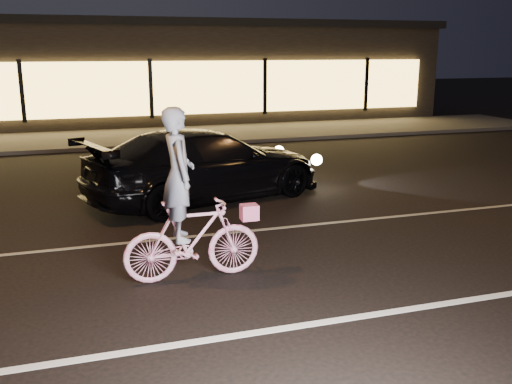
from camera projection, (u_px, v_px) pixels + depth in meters
name	position (u px, v px, depth m)	size (l,w,h in m)	color
ground	(294.00, 273.00, 8.00)	(90.00, 90.00, 0.00)	black
lane_stripe_near	(341.00, 320.00, 6.62)	(60.00, 0.12, 0.01)	silver
lane_stripe_far	(252.00, 231.00, 9.85)	(60.00, 0.10, 0.01)	gray
sidewalk	(160.00, 136.00, 20.01)	(30.00, 4.00, 0.12)	#383533
storefront	(138.00, 70.00, 25.01)	(25.40, 8.42, 4.20)	black
cyclist	(189.00, 220.00, 7.59)	(1.87, 0.64, 2.35)	#E93982
sedan	(206.00, 165.00, 11.72)	(5.46, 3.55, 1.47)	black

